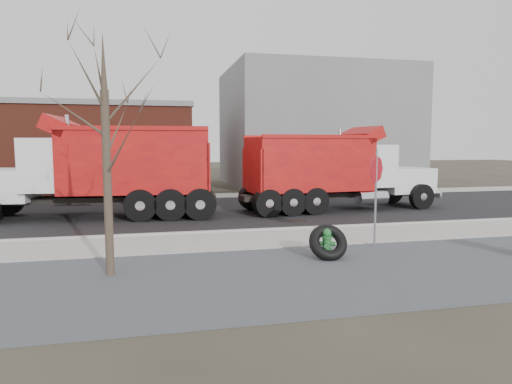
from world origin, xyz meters
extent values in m
plane|color=#383328|center=(0.00, 0.00, 0.00)|extent=(120.00, 120.00, 0.00)
cube|color=slate|center=(0.00, -3.50, 0.01)|extent=(60.00, 5.00, 0.03)
cube|color=#9E9B93|center=(0.00, 0.25, 0.03)|extent=(60.00, 2.50, 0.06)
cube|color=#9E9B93|center=(0.00, 1.55, 0.06)|extent=(60.00, 0.15, 0.11)
cube|color=black|center=(0.00, 6.30, 0.01)|extent=(60.00, 9.40, 0.02)
cube|color=#9E9B93|center=(0.00, 12.00, 0.03)|extent=(60.00, 2.00, 0.06)
cube|color=gray|center=(9.00, 18.00, 4.00)|extent=(12.00, 10.00, 8.00)
cube|color=maroon|center=(-10.00, 17.00, 2.50)|extent=(20.00, 8.00, 5.00)
cube|color=gray|center=(-10.00, 17.00, 5.15)|extent=(20.20, 8.20, 0.30)
cylinder|color=#382D23|center=(-3.20, -2.60, 2.00)|extent=(0.18, 0.18, 4.00)
cone|color=#382D23|center=(-3.20, -2.60, 4.60)|extent=(0.14, 0.14, 1.20)
cylinder|color=#2A6E2F|center=(1.96, -2.27, 0.03)|extent=(0.41, 0.41, 0.06)
cylinder|color=#2A6E2F|center=(1.96, -2.27, 0.31)|extent=(0.22, 0.22, 0.56)
cylinder|color=#2A6E2F|center=(1.96, -2.27, 0.56)|extent=(0.28, 0.28, 0.05)
sphere|color=#2A6E2F|center=(1.96, -2.27, 0.66)|extent=(0.23, 0.23, 0.23)
cylinder|color=#2A6E2F|center=(1.96, -2.27, 0.75)|extent=(0.05, 0.05, 0.06)
cylinder|color=#2A6E2F|center=(1.81, -2.21, 0.39)|extent=(0.14, 0.14, 0.10)
cylinder|color=#2A6E2F|center=(2.11, -2.33, 0.39)|extent=(0.14, 0.14, 0.10)
cylinder|color=#2A6E2F|center=(1.90, -2.42, 0.38)|extent=(0.17, 0.16, 0.14)
torus|color=black|center=(1.97, -2.32, 0.43)|extent=(1.02, 0.83, 0.95)
cylinder|color=gray|center=(3.77, -1.30, 1.39)|extent=(0.06, 0.06, 2.78)
cylinder|color=#A40B15|center=(3.77, -1.30, 2.18)|extent=(0.63, 0.47, 0.75)
cube|color=black|center=(5.54, 5.68, 0.67)|extent=(8.66, 1.72, 0.22)
cube|color=white|center=(8.96, 6.02, 1.23)|extent=(2.40, 2.17, 1.11)
cube|color=silver|center=(10.02, 6.12, 1.23)|extent=(0.23, 1.76, 1.01)
cube|color=white|center=(7.07, 5.83, 1.93)|extent=(1.83, 2.46, 1.81)
cube|color=black|center=(7.81, 5.91, 2.44)|extent=(0.25, 2.01, 0.81)
cube|color=red|center=(4.24, 5.56, 2.03)|extent=(5.25, 2.90, 2.22)
cylinder|color=silver|center=(6.13, 6.70, 2.39)|extent=(0.15, 0.15, 2.42)
cylinder|color=black|center=(9.05, 7.12, 0.57)|extent=(1.13, 0.41, 1.11)
cylinder|color=black|center=(9.26, 4.96, 0.57)|extent=(1.13, 0.41, 1.11)
cylinder|color=black|center=(2.94, 6.40, 0.57)|extent=(1.13, 0.41, 1.11)
cylinder|color=black|center=(3.13, 4.48, 0.57)|extent=(1.13, 0.41, 1.11)
cube|color=black|center=(-4.24, 5.70, 0.72)|extent=(8.99, 1.70, 0.24)
cube|color=white|center=(-7.83, 6.01, 1.33)|extent=(2.58, 2.33, 1.20)
cube|color=white|center=(-5.94, 5.85, 2.10)|extent=(1.96, 2.66, 1.97)
cube|color=black|center=(-6.69, 5.91, 2.65)|extent=(0.23, 2.19, 0.88)
cube|color=red|center=(-2.82, 5.59, 2.21)|extent=(5.67, 3.08, 2.41)
cylinder|color=silver|center=(-5.18, 4.74, 2.59)|extent=(0.17, 0.17, 2.63)
cylinder|color=black|center=(-7.93, 7.20, 0.62)|extent=(1.23, 0.43, 1.20)
cylinder|color=black|center=(-1.60, 4.43, 0.62)|extent=(1.23, 0.43, 1.20)
cylinder|color=black|center=(-1.42, 6.52, 0.62)|extent=(1.23, 0.43, 1.20)
camera|label=1|loc=(-2.27, -12.78, 2.87)|focal=32.00mm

